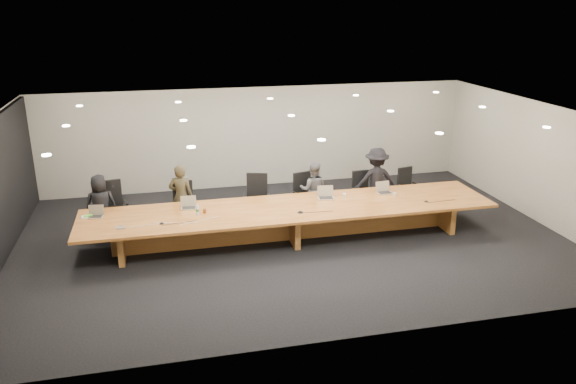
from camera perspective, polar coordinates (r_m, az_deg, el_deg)
The scene contains 27 objects.
ground at distance 12.52m, azimuth 0.31°, elevation -4.77°, with size 12.00×12.00×0.00m, color black.
back_wall at distance 15.81m, azimuth -3.08°, elevation 5.58°, with size 12.00×0.02×2.80m, color beige.
conference_table at distance 12.32m, azimuth 0.32°, elevation -2.55°, with size 9.00×1.80×0.75m.
chair_far_left at distance 13.26m, azimuth -17.34°, elevation -1.50°, with size 0.61×0.61×1.20m, color black, non-canonical shape.
chair_left at distance 13.12m, azimuth -10.33°, elevation -1.36°, with size 0.56×0.56×1.10m, color black, non-canonical shape.
chair_mid_left at distance 13.25m, azimuth -3.24°, elevation -0.70°, with size 0.60×0.60×1.18m, color black, non-canonical shape.
chair_mid_right at distance 13.63m, azimuth 1.83°, elevation -0.30°, with size 0.56×0.56×1.10m, color black, non-canonical shape.
chair_right at distance 14.10m, azimuth 7.61°, elevation 0.05°, with size 0.52×0.52×1.03m, color black, non-canonical shape.
chair_far_right at distance 14.62m, azimuth 12.21°, elevation 0.45°, with size 0.52×0.52×1.02m, color black, non-canonical shape.
person_a at distance 13.18m, azimuth -18.47°, elevation -1.28°, with size 0.69×0.45×1.40m, color black.
person_b at distance 13.06m, azimuth -10.80°, elevation -0.49°, with size 0.56×0.37×1.53m, color #322C1B.
person_c at distance 13.61m, azimuth 2.58°, elevation 0.24°, with size 0.66×0.51×1.36m, color #505052.
person_d at distance 14.02m, azimuth 8.93°, elevation 1.19°, with size 1.06×0.61×1.64m, color black.
laptop_a at distance 12.30m, azimuth -19.03°, elevation -1.92°, with size 0.31×0.22×0.24m, color #BBA98F, non-canonical shape.
laptop_b at distance 12.31m, azimuth -10.08°, elevation -1.09°, with size 0.33×0.24×0.26m, color #B4AA8A, non-canonical shape.
laptop_d at distance 12.75m, azimuth 3.90°, elevation -0.07°, with size 0.36×0.26×0.29m, color beige, non-canonical shape.
laptop_e at distance 13.28m, azimuth 9.83°, elevation 0.43°, with size 0.34×0.25×0.27m, color beige, non-canonical shape.
water_bottle at distance 11.92m, azimuth -9.18°, elevation -1.84°, with size 0.07×0.07×0.21m, color silver.
amber_mug at distance 12.02m, azimuth -8.47°, elevation -1.92°, with size 0.07×0.07×0.09m, color brown.
paper_cup_near at distance 12.91m, azimuth 5.74°, elevation -0.34°, with size 0.08×0.08×0.09m, color silver.
paper_cup_far at distance 13.16m, azimuth 10.79°, elevation -0.24°, with size 0.07×0.07×0.08m, color white.
notepad at distance 12.41m, azimuth -19.72°, elevation -2.37°, with size 0.23×0.18×0.01m, color silver.
lime_gadget at distance 12.40m, azimuth -19.64°, elevation -2.29°, with size 0.17×0.10×0.03m, color #58AF2E.
av_box at distance 11.60m, azimuth -16.63°, elevation -3.49°, with size 0.17×0.13×0.03m, color #ADADB2.
mic_left at distance 11.62m, azimuth -12.71°, elevation -3.10°, with size 0.11×0.11×0.03m, color black.
mic_center at distance 11.93m, azimuth 1.28°, elevation -2.03°, with size 0.14×0.14×0.03m, color black.
mic_right at distance 12.94m, azimuth 13.87°, elevation -0.91°, with size 0.11×0.11×0.03m, color black.
Camera 1 is at (-2.69, -11.16, 5.00)m, focal length 35.00 mm.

